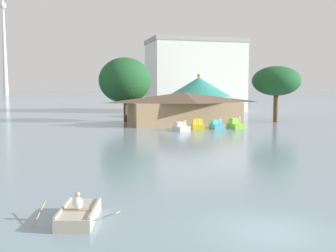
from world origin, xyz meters
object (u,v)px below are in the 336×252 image
(rowboat_with_rower, at_px, (79,214))
(shoreline_tree_mid, at_px, (125,80))
(background_building_block, at_px, (195,76))
(pedal_boat_yellow, at_px, (198,125))
(pedal_boat_cyan, at_px, (217,125))
(pedal_boat_lime, at_px, (235,124))
(distant_broadcast_tower, at_px, (3,13))
(pedal_boat_white, at_px, (181,127))
(shoreline_tree_right, at_px, (276,81))
(boathouse, at_px, (184,108))
(green_roof_pavilion, at_px, (199,94))

(rowboat_with_rower, distance_m, shoreline_tree_mid, 52.30)
(rowboat_with_rower, bearing_deg, background_building_block, -8.81)
(pedal_boat_yellow, distance_m, pedal_boat_cyan, 2.75)
(pedal_boat_lime, relative_size, distant_broadcast_tower, 0.02)
(rowboat_with_rower, xyz_separation_m, pedal_boat_cyan, (21.01, 34.91, 0.20))
(pedal_boat_white, distance_m, pedal_boat_lime, 8.52)
(rowboat_with_rower, xyz_separation_m, distant_broadcast_tower, (-41.80, 350.36, 68.26))
(rowboat_with_rower, relative_size, pedal_boat_white, 1.32)
(rowboat_with_rower, distance_m, shoreline_tree_right, 56.26)
(boathouse, bearing_deg, shoreline_tree_mid, 135.25)
(background_building_block, bearing_deg, pedal_boat_white, -112.01)
(rowboat_with_rower, height_order, pedal_boat_cyan, pedal_boat_cyan)
(pedal_boat_yellow, bearing_deg, shoreline_tree_mid, -140.77)
(boathouse, xyz_separation_m, background_building_block, (13.65, 33.14, 6.12))
(pedal_boat_yellow, xyz_separation_m, shoreline_tree_right, (17.04, 8.02, 6.37))
(pedal_boat_yellow, xyz_separation_m, boathouse, (0.41, 7.53, 2.11))
(green_roof_pavilion, bearing_deg, pedal_boat_yellow, -110.43)
(pedal_boat_white, bearing_deg, shoreline_tree_right, 106.88)
(rowboat_with_rower, bearing_deg, boathouse, -9.33)
(boathouse, bearing_deg, pedal_boat_lime, -56.71)
(green_roof_pavilion, height_order, shoreline_tree_mid, shoreline_tree_mid)
(shoreline_tree_mid, xyz_separation_m, background_building_block, (21.68, 25.17, 1.73))
(pedal_boat_lime, distance_m, distant_broadcast_tower, 329.31)
(rowboat_with_rower, distance_m, pedal_boat_lime, 42.29)
(green_roof_pavilion, xyz_separation_m, background_building_block, (5.88, 18.70, 4.23))
(pedal_boat_white, xyz_separation_m, pedal_boat_yellow, (2.88, 1.25, 0.10))
(pedal_boat_lime, bearing_deg, rowboat_with_rower, -34.83)
(rowboat_with_rower, bearing_deg, pedal_boat_white, -10.10)
(pedal_boat_white, bearing_deg, green_roof_pavilion, 146.46)
(rowboat_with_rower, distance_m, boathouse, 46.76)
(pedal_boat_white, bearing_deg, distant_broadcast_tower, -177.81)
(boathouse, bearing_deg, pedal_boat_cyan, -73.60)
(distant_broadcast_tower, bearing_deg, pedal_boat_cyan, -78.74)
(pedal_boat_lime, relative_size, background_building_block, 0.13)
(pedal_boat_white, bearing_deg, pedal_boat_yellow, 105.30)
(distant_broadcast_tower, bearing_deg, shoreline_tree_mid, -80.07)
(pedal_boat_cyan, relative_size, distant_broadcast_tower, 0.01)
(rowboat_with_rower, height_order, pedal_boat_lime, pedal_boat_lime)
(background_building_block, bearing_deg, shoreline_tree_mid, -130.74)
(pedal_boat_yellow, distance_m, shoreline_tree_mid, 18.45)
(green_roof_pavilion, bearing_deg, pedal_boat_cyan, -103.73)
(pedal_boat_white, bearing_deg, background_building_block, 149.93)
(pedal_boat_yellow, height_order, pedal_boat_cyan, pedal_boat_cyan)
(shoreline_tree_right, relative_size, distant_broadcast_tower, 0.06)
(background_building_block, bearing_deg, pedal_boat_yellow, -109.07)
(pedal_boat_cyan, bearing_deg, shoreline_tree_right, 122.34)
(shoreline_tree_right, bearing_deg, green_roof_pavilion, 122.44)
(pedal_boat_lime, bearing_deg, background_building_block, 167.85)
(rowboat_with_rower, height_order, green_roof_pavilion, green_roof_pavilion)
(pedal_boat_lime, height_order, boathouse, boathouse)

